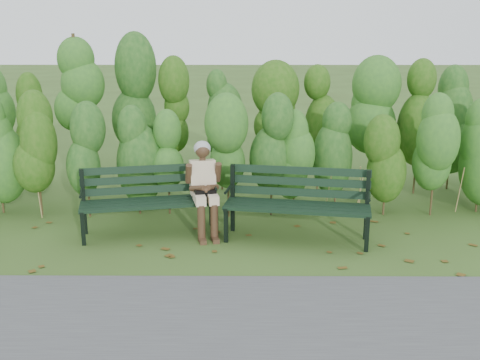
{
  "coord_description": "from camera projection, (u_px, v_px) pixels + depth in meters",
  "views": [
    {
      "loc": [
        0.04,
        -6.54,
        2.57
      ],
      "look_at": [
        0.0,
        0.35,
        0.75
      ],
      "focal_mm": 42.0,
      "sensor_mm": 36.0,
      "label": 1
    }
  ],
  "objects": [
    {
      "name": "leaf_litter",
      "position": [
        223.0,
        253.0,
        6.73
      ],
      "size": [
        5.96,
        1.92,
        0.01
      ],
      "color": "brown",
      "rests_on": "ground"
    },
    {
      "name": "bench_left",
      "position": [
        149.0,
        195.0,
        7.31
      ],
      "size": [
        1.83,
        0.93,
        0.87
      ],
      "color": "black",
      "rests_on": "ground"
    },
    {
      "name": "seated_woman",
      "position": [
        204.0,
        182.0,
        7.24
      ],
      "size": [
        0.49,
        0.72,
        1.22
      ],
      "color": "beige",
      "rests_on": "ground"
    },
    {
      "name": "footpath",
      "position": [
        238.0,
        338.0,
        4.85
      ],
      "size": [
        60.0,
        2.5,
        0.01
      ],
      "primitive_type": "cube",
      "color": "#474749",
      "rests_on": "ground"
    },
    {
      "name": "bench_right",
      "position": [
        298.0,
        198.0,
        7.1
      ],
      "size": [
        1.89,
        0.9,
        0.91
      ],
      "color": "black",
      "rests_on": "ground"
    },
    {
      "name": "ground",
      "position": [
        240.0,
        245.0,
        6.98
      ],
      "size": [
        80.0,
        80.0,
        0.0
      ],
      "primitive_type": "plane",
      "color": "#39511F"
    },
    {
      "name": "hedge_band",
      "position": [
        241.0,
        122.0,
        8.46
      ],
      "size": [
        11.04,
        1.67,
        2.42
      ],
      "color": "#47381E",
      "rests_on": "ground"
    }
  ]
}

